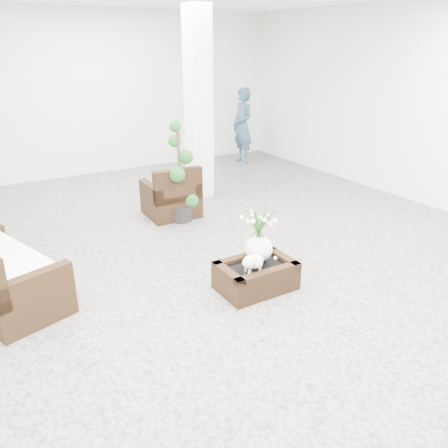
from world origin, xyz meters
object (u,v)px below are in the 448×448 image
coffee_table (256,277)px  armchair (170,190)px  topiary (179,173)px  loveseat (0,265)px

coffee_table → armchair: 2.87m
coffee_table → armchair: (0.20, 2.85, 0.29)m
armchair → topiary: (0.03, -0.31, 0.37)m
loveseat → armchair: bearing=-78.9°
coffee_table → loveseat: bearing=154.3°
loveseat → topiary: bearing=-84.2°
armchair → topiary: topiary is taller
coffee_table → topiary: size_ratio=0.55×
topiary → armchair: bearing=95.8°
armchair → coffee_table: bearing=87.6°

